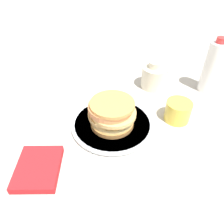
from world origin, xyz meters
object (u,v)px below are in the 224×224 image
object	(u,v)px
juice_glass	(178,111)
cream_jug	(154,76)
water_bottle_near	(213,67)
plate	(112,124)
pancake_stack	(112,113)

from	to	relation	value
juice_glass	cream_jug	world-z (taller)	cream_jug
water_bottle_near	cream_jug	bearing A→B (deg)	177.53
juice_glass	water_bottle_near	size ratio (longest dim) A/B	0.40
plate	cream_jug	distance (m)	0.27
pancake_stack	juice_glass	bearing A→B (deg)	12.63
water_bottle_near	pancake_stack	bearing A→B (deg)	-146.89
plate	pancake_stack	xyz separation A→B (m)	(0.00, -0.00, 0.04)
cream_jug	plate	bearing A→B (deg)	-122.20
plate	juice_glass	world-z (taller)	juice_glass
pancake_stack	cream_jug	xyz separation A→B (m)	(0.14, 0.23, -0.01)
plate	cream_jug	xyz separation A→B (m)	(0.14, 0.23, 0.04)
pancake_stack	cream_jug	distance (m)	0.27
cream_jug	water_bottle_near	world-z (taller)	water_bottle_near
plate	cream_jug	world-z (taller)	cream_jug
juice_glass	water_bottle_near	distance (m)	0.23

